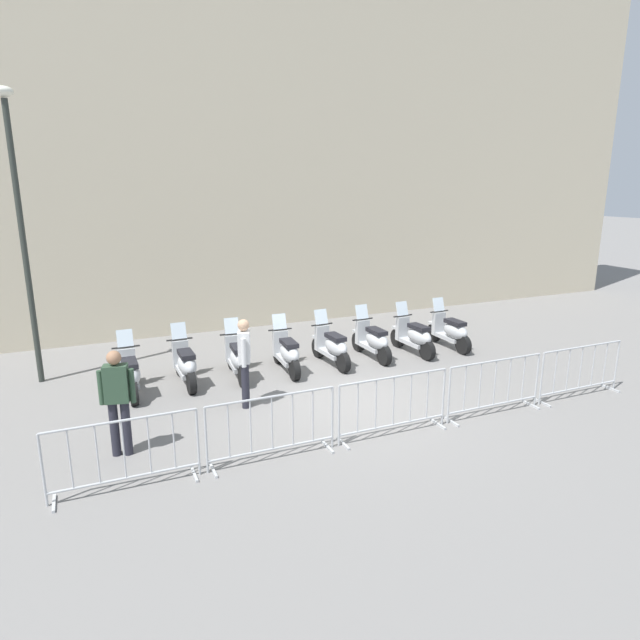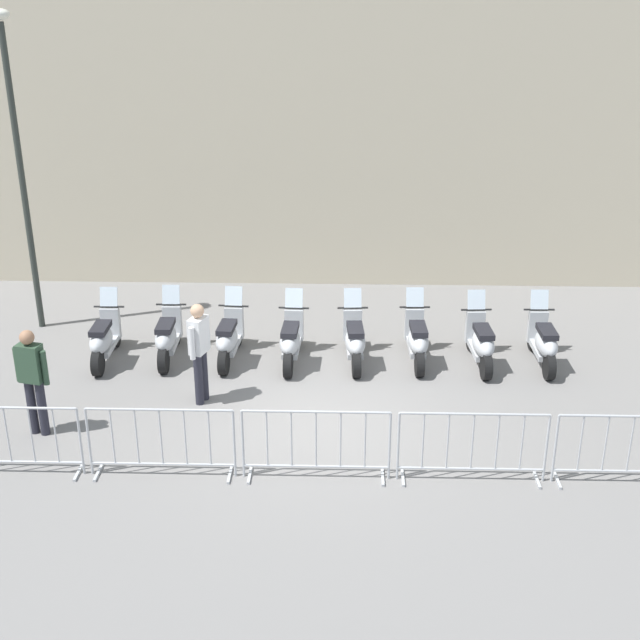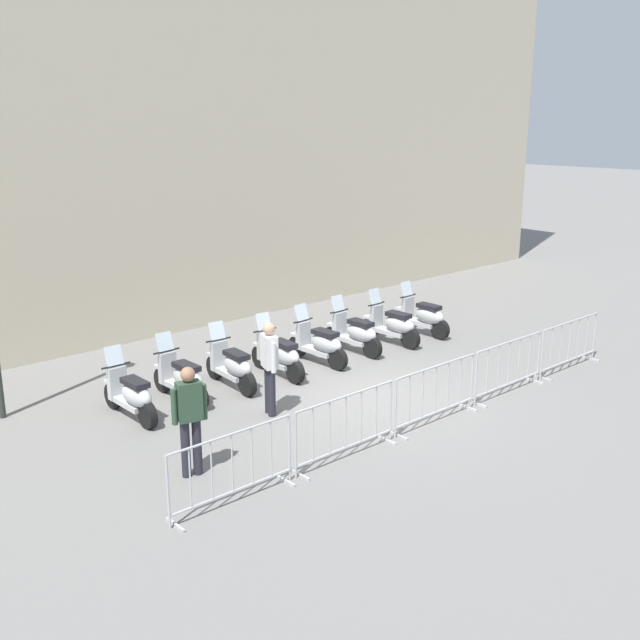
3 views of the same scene
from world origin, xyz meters
TOP-DOWN VIEW (x-y plane):
  - ground_plane at (0.00, 0.00)m, footprint 120.00×120.00m
  - motorcycle_0 at (-3.65, 2.54)m, footprint 0.59×1.72m
  - motorcycle_1 at (-2.52, 2.54)m, footprint 0.58×1.73m
  - motorcycle_2 at (-1.41, 2.36)m, footprint 0.67×1.72m
  - motorcycle_3 at (-0.30, 2.14)m, footprint 0.65×1.72m
  - motorcycle_4 at (0.83, 2.04)m, footprint 0.56×1.73m
  - motorcycle_5 at (1.96, 1.96)m, footprint 0.57×1.73m
  - motorcycle_6 at (3.07, 1.73)m, footprint 0.56×1.73m
  - motorcycle_7 at (4.19, 1.62)m, footprint 0.58×1.73m
  - barrier_segment_0 at (-4.49, -1.05)m, footprint 2.06×0.68m
  - barrier_segment_1 at (-2.35, -1.32)m, footprint 2.06×0.68m
  - barrier_segment_2 at (-0.20, -1.59)m, footprint 2.06×0.68m
  - barrier_segment_3 at (1.94, -1.86)m, footprint 2.06×0.68m
  - barrier_segment_4 at (4.09, -2.14)m, footprint 2.06×0.68m
  - street_lamp at (-5.16, 4.36)m, footprint 0.36×0.36m
  - officer_near_row_end at (-1.87, 0.85)m, footprint 0.36×0.50m
  - officer_mid_plaza at (-4.33, 0.05)m, footprint 0.52×0.33m

SIDE VIEW (x-z plane):
  - ground_plane at x=0.00m, z-range 0.00..0.00m
  - motorcycle_0 at x=-3.65m, z-range -0.16..1.07m
  - motorcycle_1 at x=-2.52m, z-range -0.16..1.07m
  - motorcycle_2 at x=-1.41m, z-range -0.16..1.07m
  - motorcycle_3 at x=-0.30m, z-range -0.16..1.07m
  - motorcycle_4 at x=0.83m, z-range -0.16..1.07m
  - motorcycle_5 at x=1.96m, z-range -0.16..1.07m
  - motorcycle_6 at x=3.07m, z-range -0.16..1.07m
  - motorcycle_7 at x=4.19m, z-range -0.16..1.07m
  - barrier_segment_0 at x=-4.49m, z-range -0.01..1.06m
  - barrier_segment_1 at x=-2.35m, z-range -0.01..1.06m
  - barrier_segment_2 at x=-0.20m, z-range -0.01..1.06m
  - barrier_segment_3 at x=1.94m, z-range -0.01..1.06m
  - barrier_segment_4 at x=4.09m, z-range -0.01..1.06m
  - officer_near_row_end at x=-1.87m, z-range 0.12..1.85m
  - officer_mid_plaza at x=-4.33m, z-range 0.12..1.85m
  - street_lamp at x=-5.16m, z-range 0.60..6.60m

